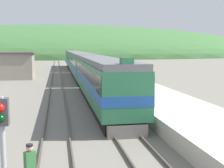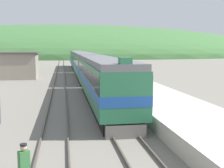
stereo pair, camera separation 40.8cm
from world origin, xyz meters
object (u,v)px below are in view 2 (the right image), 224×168
object	(u,v)px
track_worker	(24,165)
express_train_lead_car	(102,79)
carriage_third	(78,59)
carriage_second	(84,65)

from	to	relation	value
track_worker	express_train_lead_car	bearing A→B (deg)	73.71
carriage_third	track_worker	world-z (taller)	carriage_third
carriage_second	carriage_third	size ratio (longest dim) A/B	1.00
express_train_lead_car	carriage_third	bearing A→B (deg)	90.00
express_train_lead_car	track_worker	xyz separation A→B (m)	(-4.67, -15.99, -1.23)
express_train_lead_car	track_worker	size ratio (longest dim) A/B	12.29
carriage_second	track_worker	xyz separation A→B (m)	(-4.67, -39.04, -1.22)
carriage_second	express_train_lead_car	bearing A→B (deg)	-90.00
express_train_lead_car	carriage_second	size ratio (longest dim) A/B	0.94
express_train_lead_car	carriage_third	distance (m)	46.52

